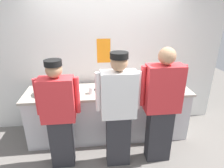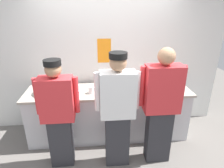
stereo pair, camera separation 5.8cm
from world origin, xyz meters
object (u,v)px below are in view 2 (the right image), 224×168
object	(u,v)px
sheet_tray	(137,88)
ramekin_yellow_sauce	(78,92)
deli_cup	(91,90)
mixing_bowl_steel	(48,89)
chefs_knife	(99,89)
chef_center	(117,109)
chef_far_right	(161,106)
squeeze_bottle_secondary	(167,83)
ramekin_red_sauce	(75,87)
ramekin_green_sauce	(67,90)
plate_stack_front	(103,89)
squeeze_bottle_primary	(170,81)
plate_stack_rear	(161,90)
ramekin_orange_sauce	(161,85)
chef_near_left	(58,113)

from	to	relation	value
sheet_tray	ramekin_yellow_sauce	bearing A→B (deg)	-175.60
sheet_tray	deli_cup	size ratio (longest dim) A/B	4.40
mixing_bowl_steel	chefs_knife	world-z (taller)	mixing_bowl_steel
chef_center	chef_far_right	size ratio (longest dim) A/B	0.97
squeeze_bottle_secondary	ramekin_red_sauce	size ratio (longest dim) A/B	1.67
mixing_bowl_steel	sheet_tray	world-z (taller)	mixing_bowl_steel
ramekin_green_sauce	ramekin_yellow_sauce	distance (m)	0.19
ramekin_red_sauce	ramekin_yellow_sauce	bearing A→B (deg)	-72.58
plate_stack_front	sheet_tray	size ratio (longest dim) A/B	0.50
squeeze_bottle_primary	deli_cup	size ratio (longest dim) A/B	1.73
sheet_tray	ramekin_yellow_sauce	world-z (taller)	ramekin_yellow_sauce
chef_center	ramekin_green_sauce	size ratio (longest dim) A/B	19.54
plate_stack_rear	ramekin_yellow_sauce	world-z (taller)	plate_stack_rear
squeeze_bottle_primary	chefs_knife	bearing A→B (deg)	-177.62
plate_stack_rear	ramekin_green_sauce	size ratio (longest dim) A/B	2.32
squeeze_bottle_secondary	ramekin_orange_sauce	size ratio (longest dim) A/B	1.93
chef_center	ramekin_green_sauce	world-z (taller)	chef_center
sheet_tray	ramekin_green_sauce	xyz separation A→B (m)	(-1.17, 0.01, 0.01)
chef_far_right	ramekin_red_sauce	distance (m)	1.48
chef_far_right	squeeze_bottle_secondary	distance (m)	0.73
chef_far_right	deli_cup	world-z (taller)	chef_far_right
chef_near_left	plate_stack_rear	xyz separation A→B (m)	(1.57, 0.48, 0.08)
chef_near_left	chefs_knife	world-z (taller)	chef_near_left
plate_stack_rear	sheet_tray	xyz separation A→B (m)	(-0.36, 0.16, -0.02)
chefs_knife	ramekin_red_sauce	bearing A→B (deg)	166.84
sheet_tray	deli_cup	xyz separation A→B (m)	(-0.77, -0.12, 0.04)
ramekin_orange_sauce	deli_cup	xyz separation A→B (m)	(-1.23, -0.21, 0.03)
ramekin_red_sauce	chefs_knife	world-z (taller)	ramekin_red_sauce
squeeze_bottle_secondary	mixing_bowl_steel	bearing A→B (deg)	-179.11
plate_stack_rear	squeeze_bottle_primary	size ratio (longest dim) A/B	1.07
ramekin_green_sauce	squeeze_bottle_secondary	bearing A→B (deg)	-0.76
squeeze_bottle_primary	chefs_knife	distance (m)	1.24
mixing_bowl_steel	chefs_knife	bearing A→B (deg)	4.75
chef_center	sheet_tray	size ratio (longest dim) A/B	3.55
squeeze_bottle_secondary	ramekin_green_sauce	bearing A→B (deg)	179.24
plate_stack_rear	deli_cup	xyz separation A→B (m)	(-1.13, 0.05, 0.02)
plate_stack_rear	ramekin_green_sauce	bearing A→B (deg)	173.76
chef_far_right	squeeze_bottle_primary	bearing A→B (deg)	61.57
sheet_tray	chefs_knife	bearing A→B (deg)	178.19
squeeze_bottle_secondary	squeeze_bottle_primary	bearing A→B (deg)	47.35
squeeze_bottle_secondary	deli_cup	distance (m)	1.29
plate_stack_front	ramekin_orange_sauce	bearing A→B (deg)	5.03
squeeze_bottle_secondary	plate_stack_rear	bearing A→B (deg)	-137.71
chef_far_right	plate_stack_front	distance (m)	1.03
ramekin_red_sauce	squeeze_bottle_secondary	bearing A→B (deg)	-4.90
plate_stack_front	ramekin_orange_sauce	world-z (taller)	plate_stack_front
chef_far_right	ramekin_yellow_sauce	distance (m)	1.33
plate_stack_front	ramekin_green_sauce	xyz separation A→B (m)	(-0.59, 0.01, 0.00)
mixing_bowl_steel	deli_cup	world-z (taller)	mixing_bowl_steel
ramekin_orange_sauce	ramekin_yellow_sauce	xyz separation A→B (m)	(-1.45, -0.17, -0.00)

